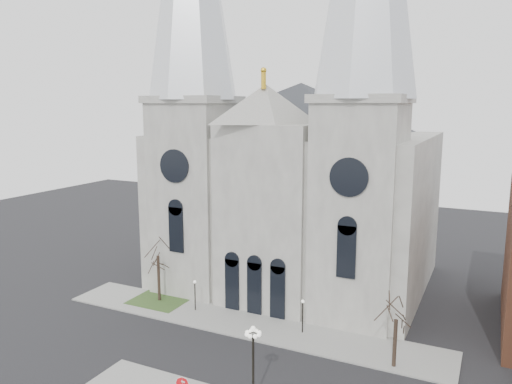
% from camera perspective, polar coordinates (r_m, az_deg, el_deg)
% --- Properties ---
extents(ground, '(160.00, 160.00, 0.00)m').
position_cam_1_polar(ground, '(42.85, -8.60, -20.23)').
color(ground, black).
rests_on(ground, ground).
extents(sidewalk_far, '(40.00, 6.00, 0.14)m').
position_cam_1_polar(sidewalk_far, '(51.19, -1.41, -14.75)').
color(sidewalk_far, gray).
rests_on(sidewalk_far, ground).
extents(grass_patch, '(6.00, 5.00, 0.18)m').
position_cam_1_polar(grass_patch, '(57.40, -10.97, -12.09)').
color(grass_patch, '#2C4B20').
rests_on(grass_patch, ground).
extents(cathedral, '(33.00, 26.66, 54.00)m').
position_cam_1_polar(cathedral, '(57.37, 3.99, 6.96)').
color(cathedral, gray).
rests_on(cathedral, ground).
extents(tree_left, '(3.20, 3.20, 7.50)m').
position_cam_1_polar(tree_left, '(55.58, -11.15, -6.83)').
color(tree_left, black).
rests_on(tree_left, ground).
extents(tree_right, '(3.20, 3.20, 6.00)m').
position_cam_1_polar(tree_right, '(43.30, 15.73, -13.55)').
color(tree_right, black).
rests_on(tree_right, ground).
extents(ped_lamp_left, '(0.32, 0.32, 3.26)m').
position_cam_1_polar(ped_lamp_left, '(53.51, -7.00, -11.07)').
color(ped_lamp_left, black).
rests_on(ped_lamp_left, sidewalk_far).
extents(ped_lamp_right, '(0.32, 0.32, 3.26)m').
position_cam_1_polar(ped_lamp_right, '(48.48, 5.36, -13.33)').
color(ped_lamp_right, black).
rests_on(ped_lamp_right, sidewalk_far).
extents(globe_lamp, '(1.27, 1.27, 5.81)m').
position_cam_1_polar(globe_lamp, '(37.63, -0.33, -18.06)').
color(globe_lamp, black).
rests_on(globe_lamp, sidewalk_near).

